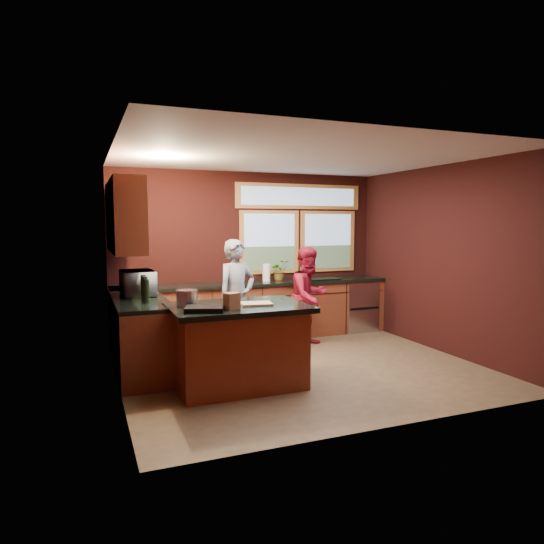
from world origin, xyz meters
TOP-DOWN VIEW (x-y plane):
  - floor at (0.00, 0.00)m, footprint 4.50×4.50m
  - room_shell at (-0.60, 0.32)m, footprint 4.52×4.02m
  - back_counter at (0.20, 1.70)m, footprint 4.50×0.64m
  - left_counter at (-1.95, 0.85)m, footprint 0.64×2.30m
  - island at (-0.96, -0.40)m, footprint 1.55×1.05m
  - person_grey at (-0.57, 0.89)m, footprint 0.69×0.57m
  - person_red at (0.61, 0.99)m, footprint 0.89×0.80m
  - microwave at (-1.92, 0.86)m, footprint 0.44×0.62m
  - potted_plant at (0.44, 1.75)m, footprint 0.30×0.26m
  - paper_towel at (0.18, 1.70)m, footprint 0.12×0.12m
  - cutting_board at (-0.76, -0.45)m, footprint 0.39×0.30m
  - stock_pot at (-1.51, -0.25)m, footprint 0.24×0.24m
  - paper_bag at (-1.11, -0.65)m, footprint 0.18×0.16m
  - black_tray at (-1.41, -0.65)m, footprint 0.47×0.40m

SIDE VIEW (x-z plane):
  - floor at x=0.00m, z-range 0.00..0.00m
  - back_counter at x=0.20m, z-range 0.00..0.93m
  - left_counter at x=-1.95m, z-range 0.00..0.93m
  - island at x=-0.96m, z-range 0.01..0.95m
  - person_red at x=0.61m, z-range 0.00..1.51m
  - person_grey at x=-0.57m, z-range 0.00..1.64m
  - cutting_board at x=-0.76m, z-range 0.94..0.96m
  - black_tray at x=-1.41m, z-range 0.94..0.99m
  - stock_pot at x=-1.51m, z-range 0.94..1.12m
  - paper_bag at x=-1.11m, z-range 0.94..1.12m
  - paper_towel at x=0.18m, z-range 0.93..1.21m
  - microwave at x=-1.92m, z-range 0.93..1.26m
  - potted_plant at x=0.44m, z-range 0.93..1.26m
  - room_shell at x=-0.60m, z-range 0.44..3.15m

